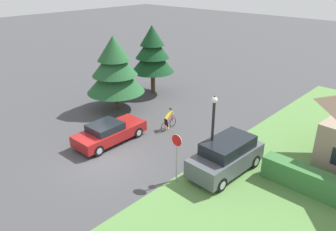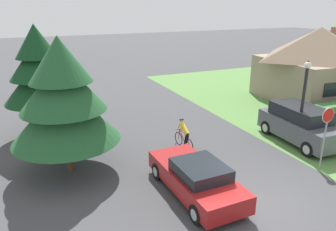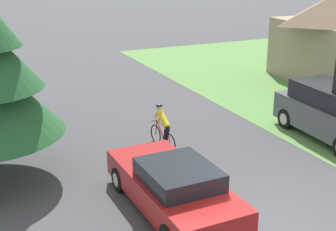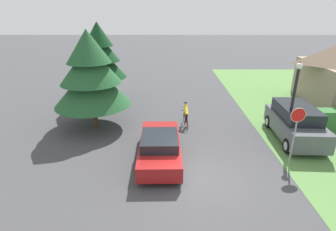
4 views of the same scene
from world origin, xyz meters
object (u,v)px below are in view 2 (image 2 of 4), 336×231
(conifer_tall_near, at_px, (63,98))
(street_lamp, at_px, (303,97))
(sedan_left_lane, at_px, (196,178))
(conifer_tall_far, at_px, (39,70))
(cottage_house, at_px, (317,63))
(parked_suv_right, at_px, (300,124))
(stop_sign, at_px, (326,127))
(cyclist, at_px, (184,135))

(conifer_tall_near, bearing_deg, street_lamp, -11.76)
(sedan_left_lane, relative_size, street_lamp, 1.08)
(sedan_left_lane, relative_size, conifer_tall_far, 0.80)
(cottage_house, height_order, parked_suv_right, cottage_house)
(conifer_tall_near, xyz_separation_m, conifer_tall_far, (-0.58, 4.59, 0.38))
(conifer_tall_far, bearing_deg, parked_suv_right, -27.90)
(parked_suv_right, distance_m, street_lamp, 1.87)
(stop_sign, height_order, street_lamp, street_lamp)
(sedan_left_lane, height_order, stop_sign, stop_sign)
(stop_sign, distance_m, conifer_tall_near, 11.01)
(parked_suv_right, xyz_separation_m, street_lamp, (-0.62, -0.52, 1.69))
(cyclist, bearing_deg, street_lamp, -118.79)
(cottage_house, distance_m, conifer_tall_near, 18.84)
(sedan_left_lane, xyz_separation_m, cyclist, (1.47, 3.91, 0.05))
(cottage_house, distance_m, cyclist, 13.64)
(sedan_left_lane, relative_size, stop_sign, 1.71)
(cyclist, height_order, stop_sign, stop_sign)
(cyclist, bearing_deg, conifer_tall_near, 84.95)
(parked_suv_right, height_order, conifer_tall_far, conifer_tall_far)
(cyclist, bearing_deg, sedan_left_lane, 154.01)
(cyclist, relative_size, parked_suv_right, 0.36)
(street_lamp, height_order, conifer_tall_far, conifer_tall_far)
(stop_sign, xyz_separation_m, street_lamp, (0.67, 2.04, 0.72))
(stop_sign, bearing_deg, cyclist, -43.44)
(street_lamp, bearing_deg, sedan_left_lane, -166.13)
(parked_suv_right, bearing_deg, cottage_house, -48.36)
(cottage_house, relative_size, street_lamp, 1.77)
(cottage_house, height_order, conifer_tall_far, conifer_tall_far)
(parked_suv_right, height_order, stop_sign, stop_sign)
(street_lamp, bearing_deg, conifer_tall_far, 148.86)
(cottage_house, distance_m, street_lamp, 9.89)
(cottage_house, bearing_deg, conifer_tall_near, -163.94)
(cyclist, bearing_deg, conifer_tall_far, 47.81)
(cottage_house, xyz_separation_m, sedan_left_lane, (-14.36, -7.88, -2.06))
(conifer_tall_near, bearing_deg, conifer_tall_far, 97.14)
(parked_suv_right, bearing_deg, conifer_tall_far, 64.76)
(stop_sign, relative_size, conifer_tall_far, 0.47)
(cottage_house, height_order, sedan_left_lane, cottage_house)
(conifer_tall_near, relative_size, conifer_tall_far, 0.97)
(cottage_house, relative_size, sedan_left_lane, 1.64)
(street_lamp, xyz_separation_m, conifer_tall_near, (-10.73, 2.23, 0.62))
(conifer_tall_far, bearing_deg, sedan_left_lane, -61.43)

